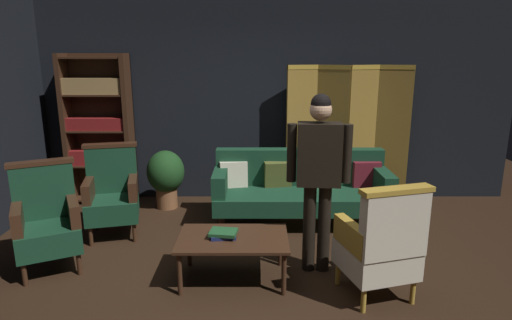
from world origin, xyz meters
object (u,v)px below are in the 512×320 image
(standing_figure, at_px, (319,168))
(armchair_gilt_accent, at_px, (381,245))
(folding_screen, at_px, (347,133))
(coffee_table, at_px, (233,242))
(armchair_wing_left, at_px, (47,220))
(potted_plant, at_px, (166,175))
(book_green_cloth, at_px, (223,232))
(bookshelf, at_px, (99,127))
(book_navy_cloth, at_px, (223,236))
(armchair_wing_right, at_px, (112,193))
(velvet_couch, at_px, (301,186))

(standing_figure, bearing_deg, armchair_gilt_accent, -47.03)
(folding_screen, height_order, coffee_table, folding_screen)
(armchair_wing_left, height_order, standing_figure, standing_figure)
(potted_plant, relative_size, book_green_cloth, 3.26)
(armchair_gilt_accent, distance_m, armchair_wing_left, 3.11)
(bookshelf, distance_m, armchair_wing_left, 2.02)
(coffee_table, distance_m, book_navy_cloth, 0.11)
(folding_screen, xyz_separation_m, armchair_wing_right, (-2.90, -1.15, -0.50))
(standing_figure, xyz_separation_m, book_navy_cloth, (-0.87, -0.19, -0.59))
(armchair_gilt_accent, xyz_separation_m, armchair_wing_left, (-3.06, 0.56, 0.00))
(armchair_wing_left, distance_m, book_navy_cloth, 1.74)
(coffee_table, bearing_deg, folding_screen, 56.53)
(folding_screen, xyz_separation_m, velvet_couch, (-0.70, -0.77, -0.53))
(velvet_couch, xyz_separation_m, book_green_cloth, (-0.85, -1.44, 0.01))
(folding_screen, bearing_deg, coffee_table, -123.47)
(coffee_table, distance_m, armchair_gilt_accent, 1.30)
(coffee_table, relative_size, book_navy_cloth, 4.47)
(book_green_cloth, bearing_deg, velvet_couch, 59.59)
(folding_screen, height_order, bookshelf, bookshelf)
(armchair_gilt_accent, height_order, armchair_wing_right, same)
(potted_plant, bearing_deg, book_green_cloth, -64.58)
(velvet_couch, xyz_separation_m, armchair_gilt_accent, (0.50, -1.75, 0.03))
(armchair_gilt_accent, height_order, book_navy_cloth, armchair_gilt_accent)
(potted_plant, height_order, book_green_cloth, potted_plant)
(coffee_table, bearing_deg, armchair_wing_right, 143.69)
(potted_plant, relative_size, book_navy_cloth, 3.54)
(coffee_table, distance_m, armchair_wing_left, 1.83)
(armchair_gilt_accent, height_order, standing_figure, standing_figure)
(coffee_table, distance_m, armchair_wing_right, 1.79)
(bookshelf, xyz_separation_m, potted_plant, (0.94, -0.25, -0.62))
(folding_screen, height_order, book_navy_cloth, folding_screen)
(potted_plant, xyz_separation_m, book_navy_cloth, (0.92, -1.93, -0.02))
(folding_screen, xyz_separation_m, coffee_table, (-1.46, -2.21, -0.61))
(coffee_table, bearing_deg, book_green_cloth, -179.80)
(armchair_gilt_accent, distance_m, standing_figure, 0.87)
(folding_screen, relative_size, armchair_wing_right, 1.83)
(armchair_gilt_accent, distance_m, book_navy_cloth, 1.38)
(bookshelf, height_order, standing_figure, bookshelf)
(armchair_wing_left, bearing_deg, standing_figure, -1.22)
(armchair_wing_left, bearing_deg, armchair_wing_right, 65.46)
(armchair_wing_right, bearing_deg, standing_figure, -21.19)
(armchair_wing_left, distance_m, book_green_cloth, 1.74)
(armchair_wing_right, bearing_deg, coffee_table, -36.31)
(armchair_wing_left, distance_m, armchair_wing_right, 0.89)
(bookshelf, bearing_deg, standing_figure, -36.07)
(armchair_wing_left, bearing_deg, velvet_couch, 24.94)
(velvet_couch, distance_m, book_navy_cloth, 1.67)
(bookshelf, relative_size, coffee_table, 2.05)
(standing_figure, relative_size, potted_plant, 2.15)
(standing_figure, xyz_separation_m, book_green_cloth, (-0.87, -0.19, -0.56))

